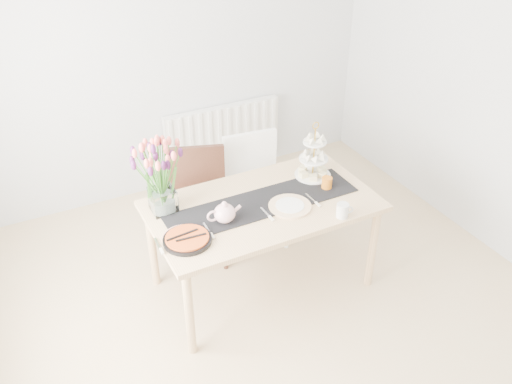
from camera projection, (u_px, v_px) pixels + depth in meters
name	position (u px, v px, depth m)	size (l,w,h in m)	color
room_shell	(296.00, 174.00, 3.10)	(4.50, 4.50, 4.50)	tan
radiator	(223.00, 135.00, 5.39)	(1.20, 0.08, 0.60)	white
dining_table	(263.00, 212.00, 3.86)	(1.60, 0.90, 0.75)	tan
chair_brown	(198.00, 196.00, 4.29)	(0.58, 0.58, 0.92)	#331812
chair_white	(255.00, 181.00, 4.47)	(0.51, 0.51, 0.93)	white
table_runner	(263.00, 203.00, 3.82)	(1.40, 0.35, 0.01)	black
tulip_vase	(159.00, 168.00, 3.57)	(0.62, 0.62, 0.53)	silver
cake_stand	(313.00, 163.00, 4.07)	(0.28, 0.28, 0.40)	gold
teapot	(225.00, 213.00, 3.59)	(0.23, 0.19, 0.15)	white
cream_jug	(310.00, 166.00, 4.17)	(0.10, 0.10, 0.10)	white
tart_tin	(187.00, 239.00, 3.45)	(0.31, 0.31, 0.04)	black
mug_white	(342.00, 210.00, 3.66)	(0.08, 0.08, 0.10)	silver
mug_orange	(327.00, 183.00, 3.96)	(0.08, 0.08, 0.09)	#CA6A16
plate_left	(184.00, 237.00, 3.48)	(0.27, 0.27, 0.01)	white
plate_right	(290.00, 206.00, 3.78)	(0.30, 0.30, 0.02)	white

